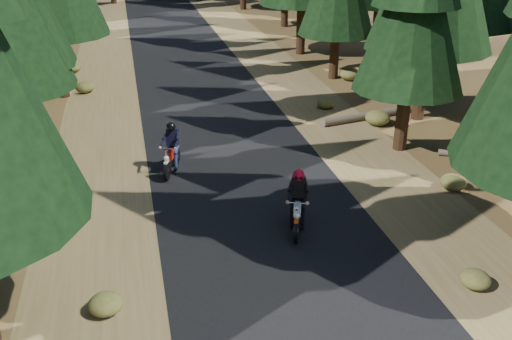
{
  "coord_description": "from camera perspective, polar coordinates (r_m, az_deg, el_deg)",
  "views": [
    {
      "loc": [
        -3.35,
        -13.1,
        7.97
      ],
      "look_at": [
        0.0,
        1.5,
        1.1
      ],
      "focal_mm": 40.0,
      "sensor_mm": 36.0,
      "label": 1
    }
  ],
  "objects": [
    {
      "name": "ground",
      "position": [
        15.7,
        1.23,
        -5.88
      ],
      "size": [
        120.0,
        120.0,
        0.0
      ],
      "primitive_type": "plane",
      "color": "#473119",
      "rests_on": "ground"
    },
    {
      "name": "road",
      "position": [
        20.06,
        -2.24,
        1.22
      ],
      "size": [
        6.0,
        100.0,
        0.01
      ],
      "primitive_type": "cube",
      "color": "black",
      "rests_on": "ground"
    },
    {
      "name": "shoulder_l",
      "position": [
        19.82,
        -15.41,
        -0.01
      ],
      "size": [
        3.2,
        100.0,
        0.01
      ],
      "primitive_type": "cube",
      "color": "brown",
      "rests_on": "ground"
    },
    {
      "name": "shoulder_r",
      "position": [
        21.32,
        10.01,
        2.3
      ],
      "size": [
        3.2,
        100.0,
        0.01
      ],
      "primitive_type": "cube",
      "color": "brown",
      "rests_on": "ground"
    },
    {
      "name": "log_near",
      "position": [
        24.45,
        11.81,
        5.47
      ],
      "size": [
        4.98,
        1.35,
        0.32
      ],
      "primitive_type": "cylinder",
      "rotation": [
        0.0,
        1.57,
        0.21
      ],
      "color": "#4C4233",
      "rests_on": "ground"
    },
    {
      "name": "log_far",
      "position": [
        21.66,
        23.41,
        1.26
      ],
      "size": [
        4.05,
        1.91,
        0.24
      ],
      "primitive_type": "cylinder",
      "rotation": [
        0.0,
        1.57,
        -0.4
      ],
      "color": "#4C4233",
      "rests_on": "ground"
    },
    {
      "name": "understory_shrubs",
      "position": [
        21.58,
        -0.32,
        3.72
      ],
      "size": [
        15.15,
        28.09,
        0.61
      ],
      "color": "#474C1E",
      "rests_on": "ground"
    },
    {
      "name": "rider_lead",
      "position": [
        15.4,
        4.17,
        -4.12
      ],
      "size": [
        1.18,
        2.01,
        1.72
      ],
      "rotation": [
        0.0,
        0.0,
        2.81
      ],
      "color": "white",
      "rests_on": "road"
    },
    {
      "name": "rider_follow",
      "position": [
        18.94,
        -8.45,
        1.36
      ],
      "size": [
        1.17,
        1.98,
        1.69
      ],
      "rotation": [
        0.0,
        0.0,
        2.8
      ],
      "color": "#A6150B",
      "rests_on": "road"
    }
  ]
}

